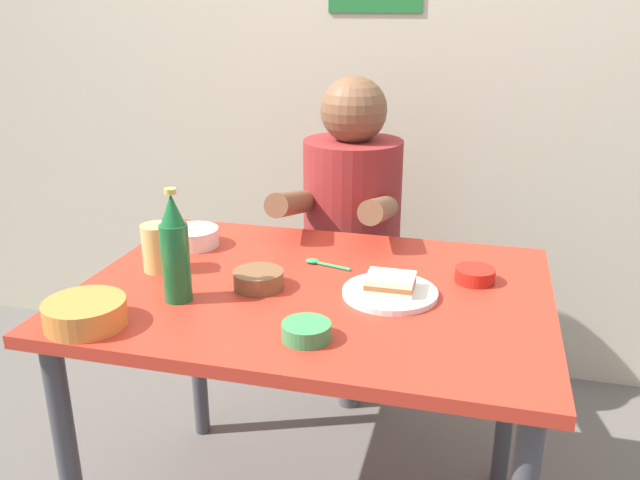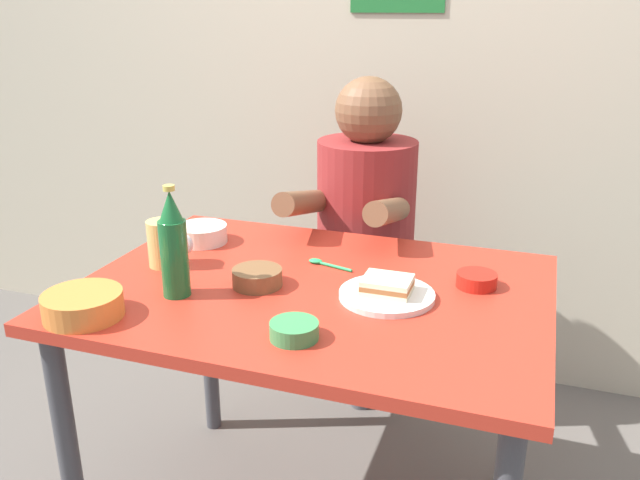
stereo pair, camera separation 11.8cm
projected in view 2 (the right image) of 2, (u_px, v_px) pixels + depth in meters
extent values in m
cube|color=#BCB299|center=(413.00, 27.00, 2.30)|extent=(4.40, 0.08, 2.60)
cube|color=#B72D1E|center=(313.00, 292.00, 1.56)|extent=(1.10, 0.80, 0.03)
cylinder|color=#3F3F44|center=(70.00, 463.00, 1.54)|extent=(0.05, 0.05, 0.71)
cylinder|color=#3F3F44|center=(208.00, 334.00, 2.14)|extent=(0.05, 0.05, 0.71)
cylinder|color=#3F3F44|center=(517.00, 388.00, 1.84)|extent=(0.05, 0.05, 0.71)
cylinder|color=#4C4C51|center=(362.00, 355.00, 2.31)|extent=(0.08, 0.08, 0.41)
cylinder|color=maroon|center=(364.00, 297.00, 2.24)|extent=(0.34, 0.34, 0.04)
cylinder|color=maroon|center=(366.00, 219.00, 2.14)|extent=(0.32, 0.32, 0.52)
sphere|color=brown|center=(369.00, 111.00, 2.02)|extent=(0.21, 0.21, 0.21)
cylinder|color=brown|center=(302.00, 203.00, 1.92)|extent=(0.07, 0.31, 0.14)
cylinder|color=brown|center=(388.00, 211.00, 1.84)|extent=(0.07, 0.31, 0.14)
cylinder|color=silver|center=(387.00, 295.00, 1.49)|extent=(0.22, 0.22, 0.01)
cube|color=beige|center=(387.00, 290.00, 1.49)|extent=(0.11, 0.09, 0.01)
cube|color=#9E592D|center=(387.00, 285.00, 1.48)|extent=(0.11, 0.09, 0.01)
cube|color=beige|center=(387.00, 280.00, 1.48)|extent=(0.11, 0.09, 0.01)
cylinder|color=#D1BC66|center=(164.00, 243.00, 1.67)|extent=(0.08, 0.08, 0.12)
torus|color=silver|center=(184.00, 243.00, 1.65)|extent=(0.06, 0.01, 0.06)
cylinder|color=#19602D|center=(175.00, 259.00, 1.48)|extent=(0.06, 0.06, 0.18)
cone|color=#19602D|center=(170.00, 206.00, 1.44)|extent=(0.05, 0.05, 0.07)
cylinder|color=#BFB74C|center=(169.00, 188.00, 1.42)|extent=(0.03, 0.03, 0.01)
cylinder|color=#B21E14|center=(477.00, 280.00, 1.55)|extent=(0.10, 0.10, 0.03)
cylinder|color=maroon|center=(477.00, 277.00, 1.55)|extent=(0.08, 0.08, 0.02)
cylinder|color=#388C4C|center=(294.00, 330.00, 1.31)|extent=(0.10, 0.10, 0.03)
cylinder|color=#5B643A|center=(294.00, 327.00, 1.30)|extent=(0.08, 0.08, 0.02)
cylinder|color=orange|center=(83.00, 305.00, 1.40)|extent=(0.17, 0.17, 0.05)
cylinder|color=#B25B2D|center=(82.00, 300.00, 1.39)|extent=(0.14, 0.14, 0.02)
cylinder|color=silver|center=(202.00, 234.00, 1.84)|extent=(0.14, 0.14, 0.05)
cylinder|color=tan|center=(202.00, 230.00, 1.83)|extent=(0.11, 0.11, 0.02)
cylinder|color=brown|center=(257.00, 277.00, 1.55)|extent=(0.12, 0.12, 0.04)
cylinder|color=brown|center=(257.00, 274.00, 1.55)|extent=(0.10, 0.10, 0.02)
cylinder|color=#26A559|center=(333.00, 266.00, 1.67)|extent=(0.11, 0.04, 0.01)
ellipsoid|color=#26A559|center=(316.00, 261.00, 1.69)|extent=(0.04, 0.02, 0.01)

